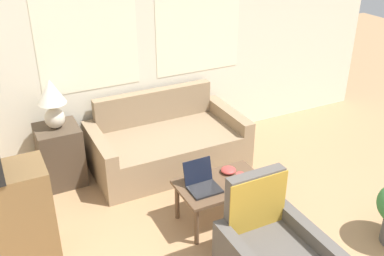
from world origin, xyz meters
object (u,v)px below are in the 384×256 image
object	(u,v)px
couch	(166,144)
coffee_table	(221,188)
cup_navy	(240,177)
laptop	(202,182)
table_lamp	(52,100)
snack_bowl	(228,170)

from	to	relation	value
couch	coffee_table	bearing A→B (deg)	-88.08
coffee_table	cup_navy	world-z (taller)	cup_navy
couch	coffee_table	distance (m)	1.21
coffee_table	laptop	bearing A→B (deg)	175.37
laptop	coffee_table	bearing A→B (deg)	-4.63
table_lamp	snack_bowl	world-z (taller)	table_lamp
couch	snack_bowl	size ratio (longest dim) A/B	11.59
cup_navy	snack_bowl	xyz separation A→B (m)	(-0.03, 0.18, -0.01)
cup_navy	snack_bowl	distance (m)	0.18
coffee_table	couch	bearing A→B (deg)	91.92
snack_bowl	laptop	bearing A→B (deg)	-162.39
laptop	cup_navy	xyz separation A→B (m)	(0.37, -0.07, -0.02)
laptop	cup_navy	size ratio (longest dim) A/B	3.29
laptop	snack_bowl	size ratio (longest dim) A/B	1.94
couch	snack_bowl	world-z (taller)	couch
couch	laptop	distance (m)	1.22
coffee_table	laptop	distance (m)	0.22
table_lamp	cup_navy	world-z (taller)	table_lamp
couch	table_lamp	distance (m)	1.39
laptop	snack_bowl	world-z (taller)	laptop
table_lamp	coffee_table	xyz separation A→B (m)	(1.22, -1.36, -0.61)
coffee_table	snack_bowl	xyz separation A→B (m)	(0.15, 0.13, 0.08)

